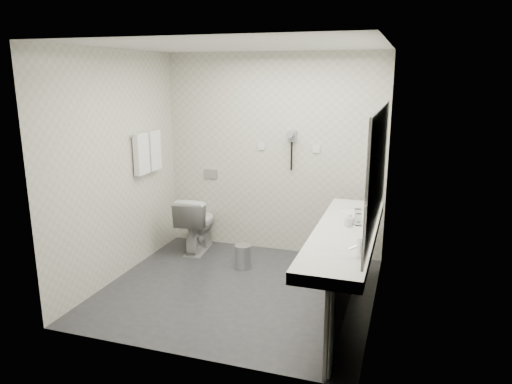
% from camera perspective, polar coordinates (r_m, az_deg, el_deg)
% --- Properties ---
extents(floor, '(2.80, 2.80, 0.00)m').
position_cam_1_polar(floor, '(5.22, -2.12, -11.52)').
color(floor, '#28282D').
rests_on(floor, ground).
extents(ceiling, '(2.80, 2.80, 0.00)m').
position_cam_1_polar(ceiling, '(4.71, -2.41, 17.07)').
color(ceiling, silver).
rests_on(ceiling, wall_back).
extents(wall_back, '(2.80, 0.00, 2.80)m').
position_cam_1_polar(wall_back, '(6.03, 2.04, 4.48)').
color(wall_back, beige).
rests_on(wall_back, floor).
extents(wall_front, '(2.80, 0.00, 2.80)m').
position_cam_1_polar(wall_front, '(3.66, -9.32, -2.02)').
color(wall_front, beige).
rests_on(wall_front, floor).
extents(wall_left, '(0.00, 2.60, 2.60)m').
position_cam_1_polar(wall_left, '(5.45, -16.22, 2.90)').
color(wall_left, beige).
rests_on(wall_left, floor).
extents(wall_right, '(0.00, 2.60, 2.60)m').
position_cam_1_polar(wall_right, '(4.53, 14.60, 0.83)').
color(wall_right, beige).
rests_on(wall_right, floor).
extents(vanity_counter, '(0.55, 2.20, 0.10)m').
position_cam_1_polar(vanity_counter, '(4.48, 10.56, -5.07)').
color(vanity_counter, silver).
rests_on(vanity_counter, floor).
extents(vanity_panel, '(0.03, 2.15, 0.75)m').
position_cam_1_polar(vanity_panel, '(4.64, 10.64, -10.07)').
color(vanity_panel, gray).
rests_on(vanity_panel, floor).
extents(vanity_post_near, '(0.06, 0.06, 0.75)m').
position_cam_1_polar(vanity_post_near, '(3.71, 8.87, -16.47)').
color(vanity_post_near, silver).
rests_on(vanity_post_near, floor).
extents(vanity_post_far, '(0.06, 0.06, 0.75)m').
position_cam_1_polar(vanity_post_far, '(5.60, 12.38, -5.88)').
color(vanity_post_far, silver).
rests_on(vanity_post_far, floor).
extents(mirror, '(0.02, 2.20, 1.05)m').
position_cam_1_polar(mirror, '(4.29, 14.39, 2.87)').
color(mirror, '#B2BCC6').
rests_on(mirror, wall_right).
extents(basin_near, '(0.40, 0.31, 0.05)m').
position_cam_1_polar(basin_near, '(3.87, 9.27, -7.61)').
color(basin_near, silver).
rests_on(basin_near, vanity_counter).
extents(basin_far, '(0.40, 0.31, 0.05)m').
position_cam_1_polar(basin_far, '(5.09, 11.57, -2.39)').
color(basin_far, silver).
rests_on(basin_far, vanity_counter).
extents(faucet_near, '(0.04, 0.04, 0.15)m').
position_cam_1_polar(faucet_near, '(3.81, 12.23, -6.62)').
color(faucet_near, silver).
rests_on(faucet_near, vanity_counter).
extents(faucet_far, '(0.04, 0.04, 0.15)m').
position_cam_1_polar(faucet_far, '(5.05, 13.82, -1.59)').
color(faucet_far, silver).
rests_on(faucet_far, vanity_counter).
extents(soap_bottle_a, '(0.07, 0.07, 0.11)m').
position_cam_1_polar(soap_bottle_a, '(4.55, 10.92, -3.37)').
color(soap_bottle_a, white).
rests_on(soap_bottle_a, vanity_counter).
extents(soap_bottle_b, '(0.09, 0.09, 0.10)m').
position_cam_1_polar(soap_bottle_b, '(4.64, 11.21, -3.17)').
color(soap_bottle_b, white).
rests_on(soap_bottle_b, vanity_counter).
extents(glass_left, '(0.07, 0.07, 0.11)m').
position_cam_1_polar(glass_left, '(4.61, 12.12, -3.23)').
color(glass_left, silver).
rests_on(glass_left, vanity_counter).
extents(glass_right, '(0.08, 0.08, 0.12)m').
position_cam_1_polar(glass_right, '(4.73, 12.05, -2.71)').
color(glass_right, silver).
rests_on(glass_right, vanity_counter).
extents(toilet, '(0.48, 0.76, 0.73)m').
position_cam_1_polar(toilet, '(6.21, -7.04, -3.73)').
color(toilet, silver).
rests_on(toilet, floor).
extents(flush_plate, '(0.18, 0.02, 0.12)m').
position_cam_1_polar(flush_plate, '(6.35, -5.42, 2.16)').
color(flush_plate, '#B2B5BA').
rests_on(flush_plate, wall_back).
extents(pedal_bin, '(0.25, 0.25, 0.27)m').
position_cam_1_polar(pedal_bin, '(5.69, -1.57, -7.78)').
color(pedal_bin, '#B2B5BA').
rests_on(pedal_bin, floor).
extents(bin_lid, '(0.19, 0.19, 0.02)m').
position_cam_1_polar(bin_lid, '(5.64, -1.58, -6.44)').
color(bin_lid, '#B2B5BA').
rests_on(bin_lid, pedal_bin).
extents(towel_rail, '(0.02, 0.62, 0.02)m').
position_cam_1_polar(towel_rail, '(5.83, -12.99, 6.79)').
color(towel_rail, silver).
rests_on(towel_rail, wall_left).
extents(towel_near, '(0.07, 0.24, 0.48)m').
position_cam_1_polar(towel_near, '(5.74, -13.50, 4.43)').
color(towel_near, white).
rests_on(towel_near, towel_rail).
extents(towel_far, '(0.07, 0.24, 0.48)m').
position_cam_1_polar(towel_far, '(5.98, -12.11, 4.87)').
color(towel_far, white).
rests_on(towel_far, towel_rail).
extents(dryer_cradle, '(0.10, 0.04, 0.14)m').
position_cam_1_polar(dryer_cradle, '(5.90, 4.33, 6.69)').
color(dryer_cradle, gray).
rests_on(dryer_cradle, wall_back).
extents(dryer_barrel, '(0.08, 0.14, 0.08)m').
position_cam_1_polar(dryer_barrel, '(5.83, 4.17, 6.90)').
color(dryer_barrel, gray).
rests_on(dryer_barrel, dryer_cradle).
extents(dryer_cord, '(0.02, 0.02, 0.35)m').
position_cam_1_polar(dryer_cord, '(5.92, 4.25, 4.27)').
color(dryer_cord, black).
rests_on(dryer_cord, dryer_cradle).
extents(switch_plate_a, '(0.09, 0.02, 0.09)m').
position_cam_1_polar(switch_plate_a, '(6.04, 0.64, 5.47)').
color(switch_plate_a, silver).
rests_on(switch_plate_a, wall_back).
extents(switch_plate_b, '(0.09, 0.02, 0.09)m').
position_cam_1_polar(switch_plate_b, '(5.87, 7.20, 5.11)').
color(switch_plate_b, silver).
rests_on(switch_plate_b, wall_back).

